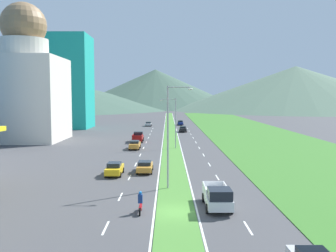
{
  "coord_description": "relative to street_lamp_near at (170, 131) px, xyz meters",
  "views": [
    {
      "loc": [
        -0.63,
        -29.2,
        9.38
      ],
      "look_at": [
        -0.54,
        30.49,
        4.6
      ],
      "focal_mm": 39.44,
      "sensor_mm": 36.0,
      "label": 1
    }
  ],
  "objects": [
    {
      "name": "ground_plane",
      "position": [
        0.41,
        -7.86,
        -5.91
      ],
      "size": [
        600.0,
        600.0,
        0.0
      ],
      "primitive_type": "plane",
      "color": "#424244"
    },
    {
      "name": "grass_median",
      "position": [
        0.41,
        52.14,
        -5.88
      ],
      "size": [
        3.2,
        240.0,
        0.06
      ],
      "primitive_type": "cube",
      "color": "#477F33",
      "rests_on": "ground_plane"
    },
    {
      "name": "grass_verge_right",
      "position": [
        21.01,
        52.14,
        -5.88
      ],
      "size": [
        24.0,
        240.0,
        0.06
      ],
      "primitive_type": "cube",
      "color": "#387028",
      "rests_on": "ground_plane"
    },
    {
      "name": "lane_dash_left_2",
      "position": [
        -4.69,
        -11.37,
        -5.91
      ],
      "size": [
        0.16,
        2.8,
        0.01
      ],
      "primitive_type": "cube",
      "color": "silver",
      "rests_on": "ground_plane"
    },
    {
      "name": "lane_dash_left_3",
      "position": [
        -4.69,
        -3.12,
        -5.91
      ],
      "size": [
        0.16,
        2.8,
        0.01
      ],
      "primitive_type": "cube",
      "color": "silver",
      "rests_on": "ground_plane"
    },
    {
      "name": "lane_dash_left_4",
      "position": [
        -4.69,
        5.12,
        -5.91
      ],
      "size": [
        0.16,
        2.8,
        0.01
      ],
      "primitive_type": "cube",
      "color": "silver",
      "rests_on": "ground_plane"
    },
    {
      "name": "lane_dash_left_5",
      "position": [
        -4.69,
        13.37,
        -5.91
      ],
      "size": [
        0.16,
        2.8,
        0.01
      ],
      "primitive_type": "cube",
      "color": "silver",
      "rests_on": "ground_plane"
    },
    {
      "name": "lane_dash_left_6",
      "position": [
        -4.69,
        21.61,
        -5.91
      ],
      "size": [
        0.16,
        2.8,
        0.01
      ],
      "primitive_type": "cube",
      "color": "silver",
      "rests_on": "ground_plane"
    },
    {
      "name": "lane_dash_left_7",
      "position": [
        -4.69,
        29.86,
        -5.91
      ],
      "size": [
        0.16,
        2.8,
        0.01
      ],
      "primitive_type": "cube",
      "color": "silver",
      "rests_on": "ground_plane"
    },
    {
      "name": "lane_dash_left_8",
      "position": [
        -4.69,
        38.1,
        -5.91
      ],
      "size": [
        0.16,
        2.8,
        0.01
      ],
      "primitive_type": "cube",
      "color": "silver",
      "rests_on": "ground_plane"
    },
    {
      "name": "lane_dash_left_9",
      "position": [
        -4.69,
        46.35,
        -5.91
      ],
      "size": [
        0.16,
        2.8,
        0.01
      ],
      "primitive_type": "cube",
      "color": "silver",
      "rests_on": "ground_plane"
    },
    {
      "name": "lane_dash_left_10",
      "position": [
        -4.69,
        54.59,
        -5.91
      ],
      "size": [
        0.16,
        2.8,
        0.01
      ],
      "primitive_type": "cube",
      "color": "silver",
      "rests_on": "ground_plane"
    },
    {
      "name": "lane_dash_left_11",
      "position": [
        -4.69,
        62.84,
        -5.91
      ],
      "size": [
        0.16,
        2.8,
        0.01
      ],
      "primitive_type": "cube",
      "color": "silver",
      "rests_on": "ground_plane"
    },
    {
      "name": "lane_dash_left_12",
      "position": [
        -4.69,
        71.08,
        -5.91
      ],
      "size": [
        0.16,
        2.8,
        0.01
      ],
      "primitive_type": "cube",
      "color": "silver",
      "rests_on": "ground_plane"
    },
    {
      "name": "lane_dash_right_2",
      "position": [
        5.51,
        -11.37,
        -5.91
      ],
      "size": [
        0.16,
        2.8,
        0.01
      ],
      "primitive_type": "cube",
      "color": "silver",
      "rests_on": "ground_plane"
    },
    {
      "name": "lane_dash_right_3",
      "position": [
        5.51,
        -3.12,
        -5.91
      ],
      "size": [
        0.16,
        2.8,
        0.01
      ],
      "primitive_type": "cube",
      "color": "silver",
      "rests_on": "ground_plane"
    },
    {
      "name": "lane_dash_right_4",
      "position": [
        5.51,
        5.12,
        -5.91
      ],
      "size": [
        0.16,
        2.8,
        0.01
      ],
      "primitive_type": "cube",
      "color": "silver",
      "rests_on": "ground_plane"
    },
    {
      "name": "lane_dash_right_5",
      "position": [
        5.51,
        13.37,
        -5.91
      ],
      "size": [
        0.16,
        2.8,
        0.01
      ],
      "primitive_type": "cube",
      "color": "silver",
      "rests_on": "ground_plane"
    },
    {
      "name": "lane_dash_right_6",
      "position": [
        5.51,
        21.61,
        -5.91
      ],
      "size": [
        0.16,
        2.8,
        0.01
      ],
      "primitive_type": "cube",
      "color": "silver",
      "rests_on": "ground_plane"
    },
    {
      "name": "lane_dash_right_7",
      "position": [
        5.51,
        29.86,
        -5.91
      ],
      "size": [
        0.16,
        2.8,
        0.01
      ],
      "primitive_type": "cube",
      "color": "silver",
      "rests_on": "ground_plane"
    },
    {
      "name": "lane_dash_right_8",
      "position": [
        5.51,
        38.1,
        -5.91
      ],
      "size": [
        0.16,
        2.8,
        0.01
      ],
      "primitive_type": "cube",
      "color": "silver",
      "rests_on": "ground_plane"
    },
    {
      "name": "lane_dash_right_9",
      "position": [
        5.51,
        46.35,
        -5.91
      ],
      "size": [
        0.16,
        2.8,
        0.01
      ],
      "primitive_type": "cube",
      "color": "silver",
      "rests_on": "ground_plane"
    },
    {
      "name": "lane_dash_right_10",
      "position": [
        5.51,
        54.59,
        -5.91
      ],
      "size": [
        0.16,
        2.8,
        0.01
      ],
      "primitive_type": "cube",
      "color": "silver",
      "rests_on": "ground_plane"
    },
    {
      "name": "lane_dash_right_11",
      "position": [
        5.51,
        62.84,
        -5.91
      ],
      "size": [
        0.16,
        2.8,
        0.01
      ],
      "primitive_type": "cube",
      "color": "silver",
      "rests_on": "ground_plane"
    },
    {
      "name": "lane_dash_right_12",
      "position": [
        5.51,
        71.08,
        -5.91
      ],
      "size": [
        0.16,
        2.8,
        0.01
      ],
      "primitive_type": "cube",
      "color": "silver",
      "rests_on": "ground_plane"
    },
    {
      "name": "edge_line_median_left",
      "position": [
        -1.34,
        52.14,
        -5.91
      ],
      "size": [
        0.16,
        240.0,
        0.01
      ],
      "primitive_type": "cube",
      "color": "silver",
      "rests_on": "ground_plane"
    },
    {
      "name": "edge_line_median_right",
      "position": [
        2.16,
        52.14,
        -5.91
      ],
      "size": [
        0.16,
        240.0,
        0.01
      ],
      "primitive_type": "cube",
      "color": "silver",
      "rests_on": "ground_plane"
    },
    {
      "name": "domed_building",
      "position": [
        -30.46,
        41.44,
        6.04
      ],
      "size": [
        15.43,
        15.43,
        28.97
      ],
      "color": "beige",
      "rests_on": "ground_plane"
    },
    {
      "name": "midrise_colored",
      "position": [
        -29.92,
        72.78,
        7.75
      ],
      "size": [
        13.18,
        13.18,
        27.33
      ],
      "primitive_type": "cube",
      "color": "teal",
      "rests_on": "ground_plane"
    },
    {
      "name": "hill_far_left",
      "position": [
        -113.25,
        237.24,
        8.25
      ],
      "size": [
        236.07,
        236.07,
        28.33
      ],
      "primitive_type": "cone",
      "color": "#3D5647",
      "rests_on": "ground_plane"
    },
    {
      "name": "hill_far_center",
      "position": [
        -10.65,
        270.92,
        10.0
      ],
      "size": [
        142.21,
        142.21,
        31.81
      ],
      "primitive_type": "cone",
      "color": "#3D5647",
      "rests_on": "ground_plane"
    },
    {
      "name": "hill_far_right",
      "position": [
        87.5,
        217.86,
        9.19
      ],
      "size": [
        171.28,
        171.28,
        30.21
      ],
      "primitive_type": "cone",
      "color": "#516B56",
      "rests_on": "ground_plane"
    },
    {
      "name": "street_lamp_near",
      "position": [
        0.0,
        0.0,
        0.0
      ],
      "size": [
        2.6,
        0.33,
        10.46
      ],
      "color": "#99999E",
      "rests_on": "ground_plane"
    },
    {
      "name": "street_lamp_mid",
      "position": [
        0.82,
        29.18,
        -0.68
      ],
      "size": [
        2.98,
        0.28,
        9.06
      ],
      "color": "#99999E",
      "rests_on": "ground_plane"
    },
    {
      "name": "car_0",
      "position": [
        -6.17,
        28.39,
        -5.12
      ],
      "size": [
        1.9,
        4.65,
        1.53
      ],
      "rotation": [
        0.0,
        0.0,
        1.57
      ],
      "color": "#C6842D",
      "rests_on": "ground_plane"
    },
    {
      "name": "car_1",
      "position": [
        -3.11,
        8.16,
        -5.19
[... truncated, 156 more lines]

